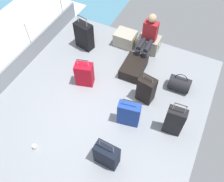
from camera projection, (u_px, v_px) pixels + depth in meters
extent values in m
cube|color=gray|center=(97.00, 108.00, 5.18)|extent=(4.40, 5.20, 0.06)
cube|color=gray|center=(15.00, 68.00, 5.55)|extent=(0.06, 5.20, 0.45)
cylinder|color=silver|center=(30.00, 41.00, 5.70)|extent=(0.04, 0.04, 1.00)
cylinder|color=silver|center=(62.00, 10.00, 6.44)|extent=(0.04, 0.04, 1.00)
cylinder|color=silver|center=(3.00, 43.00, 4.92)|extent=(0.04, 4.16, 0.04)
cube|color=#9E9989|center=(125.00, 38.00, 6.23)|extent=(0.52, 0.44, 0.37)
torus|color=tan|center=(116.00, 33.00, 6.24)|extent=(0.02, 0.12, 0.12)
torus|color=tan|center=(135.00, 39.00, 6.10)|extent=(0.02, 0.12, 0.12)
cube|color=gray|center=(149.00, 44.00, 6.08)|extent=(0.53, 0.39, 0.41)
torus|color=tan|center=(139.00, 38.00, 6.08)|extent=(0.02, 0.12, 0.12)
torus|color=tan|center=(159.00, 44.00, 5.94)|extent=(0.02, 0.12, 0.12)
cube|color=maroon|center=(150.00, 31.00, 5.69)|extent=(0.34, 0.20, 0.48)
sphere|color=tan|center=(152.00, 18.00, 5.41)|extent=(0.20, 0.20, 0.20)
cylinder|color=black|center=(148.00, 46.00, 5.67)|extent=(0.12, 0.40, 0.12)
cylinder|color=black|center=(144.00, 59.00, 5.76)|extent=(0.11, 0.11, 0.41)
cylinder|color=black|center=(141.00, 44.00, 5.72)|extent=(0.12, 0.40, 0.12)
cylinder|color=black|center=(137.00, 56.00, 5.81)|extent=(0.11, 0.11, 0.41)
cube|color=black|center=(107.00, 155.00, 4.22)|extent=(0.45, 0.25, 0.55)
cylinder|color=#A5A8AD|center=(100.00, 143.00, 3.96)|extent=(0.02, 0.02, 0.21)
cylinder|color=#A5A8AD|center=(113.00, 150.00, 3.88)|extent=(0.02, 0.02, 0.21)
cylinder|color=#2D2D2D|center=(106.00, 144.00, 3.84)|extent=(0.28, 0.03, 0.02)
cube|color=silver|center=(110.00, 147.00, 4.19)|extent=(0.05, 0.01, 0.08)
cube|color=black|center=(174.00, 121.00, 4.54)|extent=(0.37, 0.22, 0.72)
cylinder|color=#A5A8AD|center=(174.00, 106.00, 4.20)|extent=(0.02, 0.02, 0.20)
cylinder|color=#A5A8AD|center=(186.00, 110.00, 4.15)|extent=(0.02, 0.02, 0.20)
cylinder|color=#2D2D2D|center=(181.00, 105.00, 4.09)|extent=(0.23, 0.03, 0.02)
cube|color=silver|center=(177.00, 114.00, 4.52)|extent=(0.05, 0.01, 0.08)
cube|color=black|center=(146.00, 90.00, 5.05)|extent=(0.39, 0.31, 0.64)
cylinder|color=#A5A8AD|center=(144.00, 76.00, 4.79)|extent=(0.02, 0.02, 0.08)
cylinder|color=#A5A8AD|center=(153.00, 81.00, 4.72)|extent=(0.02, 0.02, 0.08)
cylinder|color=#2D2D2D|center=(149.00, 77.00, 4.72)|extent=(0.23, 0.06, 0.02)
cube|color=green|center=(150.00, 82.00, 5.02)|extent=(0.05, 0.01, 0.08)
cube|color=black|center=(134.00, 67.00, 5.69)|extent=(0.51, 0.75, 0.26)
cube|color=silver|center=(139.00, 56.00, 5.86)|extent=(0.05, 0.01, 0.08)
cube|color=black|center=(84.00, 36.00, 6.03)|extent=(0.50, 0.34, 0.72)
cylinder|color=#A5A8AD|center=(78.00, 19.00, 5.71)|extent=(0.02, 0.02, 0.20)
cylinder|color=#A5A8AD|center=(87.00, 23.00, 5.61)|extent=(0.02, 0.02, 0.20)
cylinder|color=#2D2D2D|center=(82.00, 17.00, 5.58)|extent=(0.29, 0.08, 0.02)
cube|color=white|center=(87.00, 27.00, 5.92)|extent=(0.05, 0.02, 0.08)
cube|color=#B70C1E|center=(84.00, 74.00, 5.34)|extent=(0.45, 0.35, 0.58)
cylinder|color=#A5A8AD|center=(77.00, 62.00, 5.06)|extent=(0.02, 0.02, 0.16)
cylinder|color=#A5A8AD|center=(88.00, 63.00, 5.03)|extent=(0.02, 0.02, 0.16)
cylinder|color=#2D2D2D|center=(82.00, 60.00, 4.98)|extent=(0.25, 0.09, 0.02)
cube|color=silver|center=(86.00, 68.00, 5.38)|extent=(0.05, 0.02, 0.08)
cube|color=navy|center=(129.00, 114.00, 4.71)|extent=(0.47, 0.27, 0.60)
cylinder|color=#A5A8AD|center=(123.00, 102.00, 4.43)|extent=(0.02, 0.02, 0.16)
cylinder|color=#A5A8AD|center=(137.00, 105.00, 4.39)|extent=(0.02, 0.02, 0.16)
cylinder|color=#2D2D2D|center=(130.00, 101.00, 4.35)|extent=(0.28, 0.07, 0.02)
cube|color=white|center=(130.00, 109.00, 4.74)|extent=(0.05, 0.01, 0.08)
cylinder|color=black|center=(179.00, 84.00, 5.34)|extent=(0.49, 0.35, 0.33)
torus|color=black|center=(181.00, 79.00, 5.20)|extent=(0.28, 0.03, 0.28)
cylinder|color=white|center=(35.00, 147.00, 4.56)|extent=(0.08, 0.08, 0.10)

